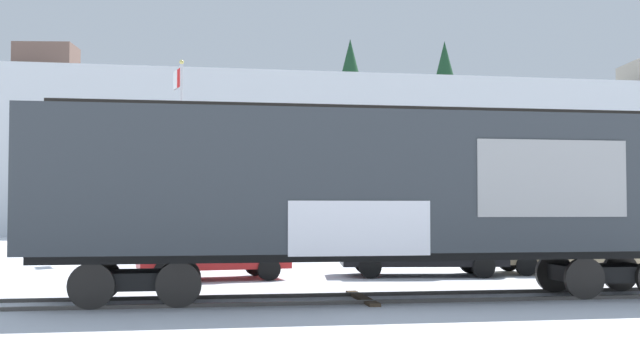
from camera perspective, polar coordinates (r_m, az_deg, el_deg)
ground_plane at (r=16.96m, az=3.65°, el=-9.02°), size 260.00×260.00×0.00m
track at (r=16.97m, az=3.81°, el=-8.89°), size 60.01×2.82×0.08m
freight_car at (r=16.92m, az=4.63°, el=-0.66°), size 15.01×3.07×4.25m
flagpole at (r=30.38m, az=-10.39°, el=3.21°), size 0.43×1.36×7.77m
hillside at (r=72.03m, az=-6.56°, el=1.08°), size 150.70×30.76×16.77m
parked_car_red at (r=21.87m, az=-8.01°, el=-5.35°), size 4.33×2.34×1.61m
parked_car_black at (r=22.99m, az=7.28°, el=-5.11°), size 4.99×2.44×1.68m
parked_car_tan at (r=24.87m, az=17.62°, el=-4.92°), size 4.47×2.35×1.57m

